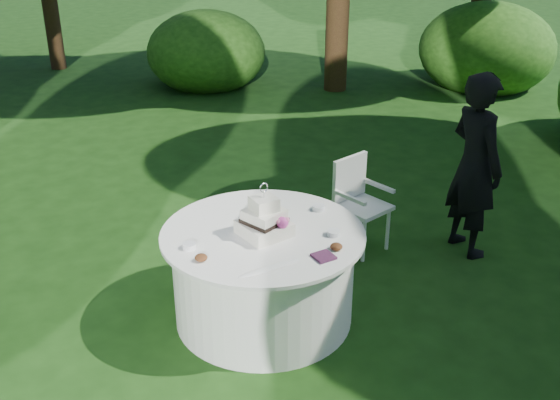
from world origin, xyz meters
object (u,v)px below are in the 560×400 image
object	(u,v)px
cake	(265,221)
chair	(358,197)
guest	(475,165)
table	(263,275)
napkins	(324,256)

from	to	relation	value
cake	chair	xyz separation A→B (m)	(1.34, 0.63, -0.37)
guest	chair	size ratio (longest dim) A/B	1.94
guest	table	world-z (taller)	guest
table	chair	bearing A→B (deg)	23.53
cake	chair	distance (m)	1.52
guest	table	xyz separation A→B (m)	(-2.20, -0.00, -0.47)
table	napkins	bearing A→B (deg)	-71.86
napkins	guest	size ratio (longest dim) A/B	0.08
guest	chair	bearing A→B (deg)	63.36
napkins	chair	distance (m)	1.63
napkins	table	bearing A→B (deg)	108.14
table	guest	bearing A→B (deg)	0.09
napkins	guest	distance (m)	2.09
napkins	cake	xyz separation A→B (m)	(-0.19, 0.51, 0.10)
cake	table	bearing A→B (deg)	78.44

